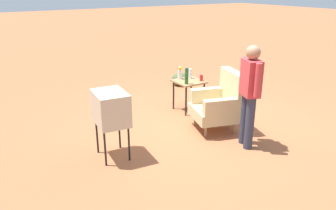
{
  "coord_description": "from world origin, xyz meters",
  "views": [
    {
      "loc": [
        4.49,
        -3.65,
        2.49
      ],
      "look_at": [
        0.26,
        -0.97,
        0.65
      ],
      "focal_mm": 35.46,
      "sensor_mm": 36.0,
      "label": 1
    }
  ],
  "objects": [
    {
      "name": "ground_plane",
      "position": [
        0.0,
        0.0,
        0.0
      ],
      "size": [
        60.0,
        60.0,
        0.0
      ],
      "primitive_type": "plane",
      "color": "#A05B38"
    },
    {
      "name": "bottle_wine_green",
      "position": [
        -0.6,
        0.0,
        0.79
      ],
      "size": [
        0.07,
        0.07,
        0.32
      ],
      "primitive_type": "cylinder",
      "color": "#1E5623",
      "rests_on": "side_table"
    },
    {
      "name": "flower_vase",
      "position": [
        -0.99,
        0.1,
        0.78
      ],
      "size": [
        0.14,
        0.1,
        0.27
      ],
      "color": "silver",
      "rests_on": "side_table"
    },
    {
      "name": "bottle_short_clear",
      "position": [
        -0.9,
        0.3,
        0.73
      ],
      "size": [
        0.06,
        0.06,
        0.2
      ],
      "primitive_type": "cylinder",
      "color": "silver",
      "rests_on": "side_table"
    },
    {
      "name": "tv_on_stand",
      "position": [
        0.24,
        -1.95,
        0.78
      ],
      "size": [
        0.64,
        0.5,
        1.03
      ],
      "color": "black",
      "rests_on": "ground"
    },
    {
      "name": "armchair",
      "position": [
        0.31,
        0.1,
        0.5
      ],
      "size": [
        0.95,
        0.97,
        1.06
      ],
      "color": "#937047",
      "rests_on": "ground"
    },
    {
      "name": "side_table",
      "position": [
        -0.76,
        0.17,
        0.54
      ],
      "size": [
        0.56,
        0.56,
        0.63
      ],
      "color": "black",
      "rests_on": "ground"
    },
    {
      "name": "shrub_far",
      "position": [
        -2.35,
        1.05,
        0.16
      ],
      "size": [
        0.42,
        0.42,
        0.32
      ],
      "primitive_type": "ellipsoid",
      "color": "#475B33",
      "rests_on": "ground"
    },
    {
      "name": "person_standing",
      "position": [
        1.05,
        0.02,
        0.94
      ],
      "size": [
        0.53,
        0.34,
        1.64
      ],
      "color": "#2D3347",
      "rests_on": "ground"
    },
    {
      "name": "soda_can_red",
      "position": [
        -0.62,
        0.38,
        0.7
      ],
      "size": [
        0.07,
        0.07,
        0.12
      ],
      "primitive_type": "cylinder",
      "color": "red",
      "rests_on": "side_table"
    }
  ]
}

